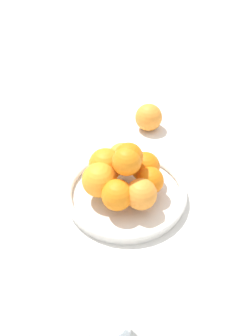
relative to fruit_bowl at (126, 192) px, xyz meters
name	(u,v)px	position (x,y,z in m)	size (l,w,h in m)	color
ground_plane	(126,197)	(0.00, 0.00, -0.02)	(4.00, 4.00, 0.00)	silver
fruit_bowl	(126,192)	(0.00, 0.00, 0.00)	(0.29, 0.29, 0.03)	silver
orange_pile	(123,172)	(-0.01, 0.00, 0.06)	(0.19, 0.20, 0.13)	orange
stray_orange	(149,117)	(0.11, 0.28, 0.03)	(0.08, 0.08, 0.08)	orange
drinking_glass	(107,327)	(-0.07, -0.32, 0.03)	(0.07, 0.07, 0.09)	silver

